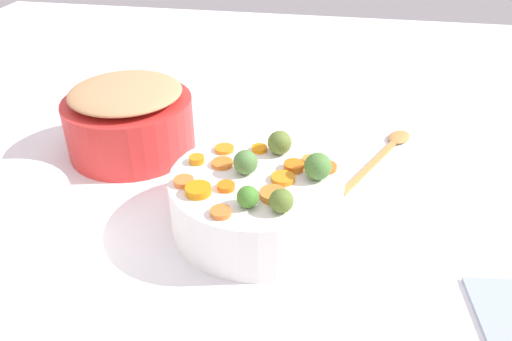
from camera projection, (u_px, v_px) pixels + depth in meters
name	position (u px, v px, depth m)	size (l,w,h in m)	color
tabletop	(252.00, 207.00, 0.87)	(2.40, 2.40, 0.02)	white
serving_bowl_carrots	(256.00, 201.00, 0.79)	(0.27, 0.27, 0.09)	white
metal_pot	(130.00, 125.00, 1.00)	(0.25, 0.25, 0.11)	red
stuffing_mound	(125.00, 92.00, 0.96)	(0.22, 0.22, 0.03)	tan
carrot_slice_0	(310.00, 158.00, 0.81)	(0.02, 0.02, 0.01)	orange
carrot_slice_1	(294.00, 166.00, 0.78)	(0.03, 0.03, 0.01)	orange
carrot_slice_2	(198.00, 190.00, 0.73)	(0.04, 0.04, 0.01)	orange
carrot_slice_3	(184.00, 181.00, 0.75)	(0.03, 0.03, 0.01)	orange
carrot_slice_4	(273.00, 194.00, 0.72)	(0.04, 0.04, 0.01)	orange
carrot_slice_5	(259.00, 149.00, 0.83)	(0.03, 0.03, 0.01)	orange
carrot_slice_6	(224.00, 149.00, 0.83)	(0.03, 0.03, 0.01)	orange
carrot_slice_7	(283.00, 178.00, 0.76)	(0.04, 0.04, 0.01)	orange
carrot_slice_8	(222.00, 163.00, 0.79)	(0.03, 0.03, 0.01)	orange
carrot_slice_9	(221.00, 212.00, 0.69)	(0.03, 0.03, 0.01)	orange
carrot_slice_10	(326.00, 167.00, 0.78)	(0.04, 0.04, 0.01)	orange
carrot_slice_11	(226.00, 186.00, 0.74)	(0.03, 0.03, 0.01)	orange
carrot_slice_12	(197.00, 159.00, 0.80)	(0.02, 0.02, 0.01)	orange
brussels_sprout_0	(280.00, 143.00, 0.82)	(0.04, 0.04, 0.04)	olive
brussels_sprout_1	(244.00, 162.00, 0.77)	(0.04, 0.04, 0.04)	#51813E
brussels_sprout_2	(281.00, 201.00, 0.69)	(0.03, 0.03, 0.03)	#5A732B
brussels_sprout_3	(248.00, 197.00, 0.70)	(0.03, 0.03, 0.03)	#45842A
brussels_sprout_4	(318.00, 166.00, 0.75)	(0.04, 0.04, 0.04)	#4D7F37
wooden_spoon	(388.00, 148.00, 1.02)	(0.15, 0.27, 0.01)	#B98745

